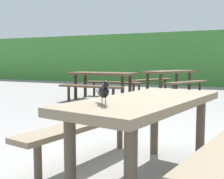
{
  "coord_description": "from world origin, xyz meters",
  "views": [
    {
      "loc": [
        0.73,
        -2.65,
        1.07
      ],
      "look_at": [
        -0.24,
        -0.57,
        0.84
      ],
      "focal_mm": 46.62,
      "sensor_mm": 36.0,
      "label": 1
    }
  ],
  "objects_px": {
    "picnic_table_foreground": "(146,118)",
    "picnic_table_mid_right": "(103,79)",
    "picnic_table_far_centre": "(169,77)",
    "bird_grackle": "(104,91)"
  },
  "relations": [
    {
      "from": "bird_grackle",
      "to": "picnic_table_mid_right",
      "type": "distance_m",
      "value": 5.77
    },
    {
      "from": "picnic_table_foreground",
      "to": "bird_grackle",
      "type": "bearing_deg",
      "value": -107.83
    },
    {
      "from": "picnic_table_foreground",
      "to": "bird_grackle",
      "type": "height_order",
      "value": "bird_grackle"
    },
    {
      "from": "picnic_table_foreground",
      "to": "picnic_table_mid_right",
      "type": "bearing_deg",
      "value": 120.99
    },
    {
      "from": "bird_grackle",
      "to": "picnic_table_mid_right",
      "type": "bearing_deg",
      "value": 116.99
    },
    {
      "from": "picnic_table_foreground",
      "to": "picnic_table_mid_right",
      "type": "height_order",
      "value": "same"
    },
    {
      "from": "picnic_table_mid_right",
      "to": "picnic_table_far_centre",
      "type": "xyz_separation_m",
      "value": [
        1.33,
        2.03,
        0.0
      ]
    },
    {
      "from": "picnic_table_foreground",
      "to": "bird_grackle",
      "type": "relative_size",
      "value": 8.63
    },
    {
      "from": "picnic_table_mid_right",
      "to": "bird_grackle",
      "type": "bearing_deg",
      "value": -63.01
    },
    {
      "from": "picnic_table_foreground",
      "to": "picnic_table_far_centre",
      "type": "distance_m",
      "value": 6.81
    }
  ]
}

